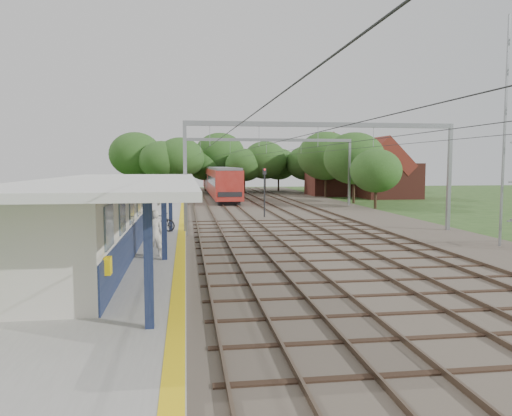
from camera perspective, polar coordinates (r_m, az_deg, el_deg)
ground at (r=16.74m, az=9.70°, el=-10.34°), size 160.00×160.00×0.00m
ballast_bed at (r=46.44m, az=3.15°, el=-0.34°), size 18.00×90.00×0.10m
platform at (r=29.77m, az=-12.84°, el=-3.27°), size 5.00×52.00×0.35m
yellow_stripe at (r=29.64m, az=-8.50°, el=-2.88°), size 0.45×52.00×0.01m
station_building at (r=22.82m, az=-17.85°, el=-1.16°), size 3.41×18.00×3.40m
canopy at (r=21.56m, az=-15.51°, el=2.81°), size 6.40×20.00×3.44m
rail_tracks at (r=46.01m, az=0.09°, el=-0.23°), size 11.80×88.00×0.15m
catenary_system at (r=41.50m, az=3.62°, el=6.56°), size 17.22×88.00×7.00m
tree_band at (r=73.01m, az=-1.09°, el=5.46°), size 31.72×30.88×8.82m
house_near at (r=66.64m, az=14.95°, el=3.66°), size 7.00×6.12×7.89m
house_far at (r=70.56m, az=9.29°, el=4.04°), size 8.00×6.12×8.66m
person at (r=22.41m, az=-11.52°, el=-2.83°), size 0.80×0.57×2.07m
bicycle at (r=30.60m, az=-10.97°, el=-1.56°), size 2.04×1.23×1.19m
train at (r=69.48m, az=-4.33°, el=3.20°), size 2.97×36.98×3.90m
signal_post at (r=40.46m, az=0.97°, el=2.34°), size 0.31×0.27×4.07m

